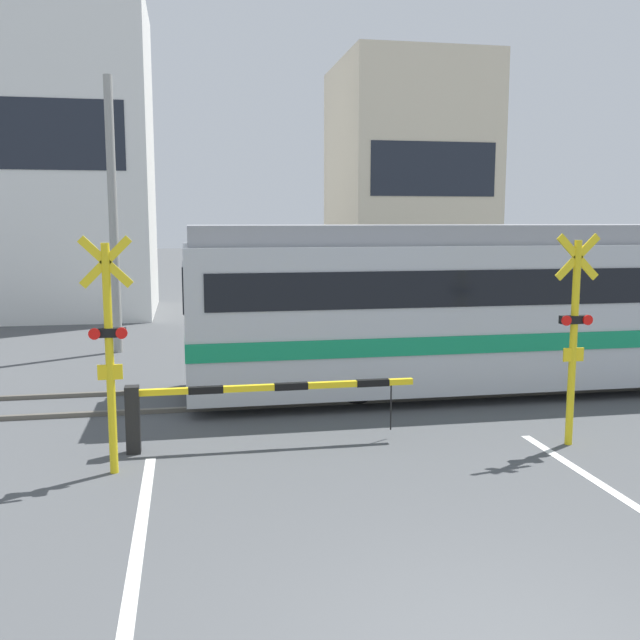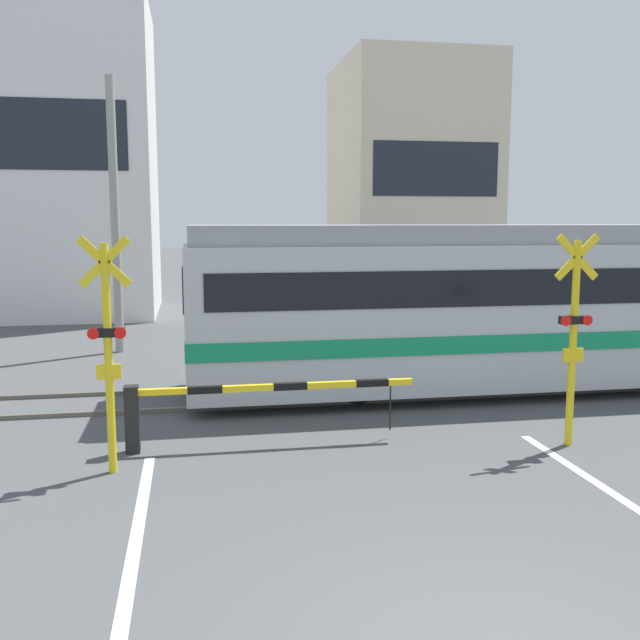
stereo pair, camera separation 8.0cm
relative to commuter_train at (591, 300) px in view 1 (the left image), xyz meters
The scene contains 10 objects.
rail_track_near 6.06m from the commuter_train, behind, with size 50.00×0.10×0.08m.
rail_track_far 6.06m from the commuter_train, behind, with size 50.00×0.10×0.08m.
commuter_train is the anchor object (origin of this frame).
crossing_barrier_near 8.23m from the commuter_train, 159.61° to the right, with size 4.29×0.20×0.99m.
crossing_barrier_far 4.95m from the commuter_train, 143.57° to the left, with size 4.29×0.20×0.99m.
crossing_signal_left 9.78m from the commuter_train, 158.15° to the right, with size 0.68×0.15×3.15m.
crossing_signal_right 4.40m from the commuter_train, 124.21° to the right, with size 0.68×0.15×3.15m.
building_left_of_street 19.29m from the commuter_train, 134.18° to the left, with size 7.94×6.12×10.83m.
building_right_of_street 13.88m from the commuter_train, 88.64° to the left, with size 5.29×6.12×9.19m.
utility_pole_streetside 11.32m from the commuter_train, 151.32° to the left, with size 0.22×0.22×6.82m.
Camera 1 is at (-2.27, -4.52, 3.36)m, focal length 40.00 mm.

